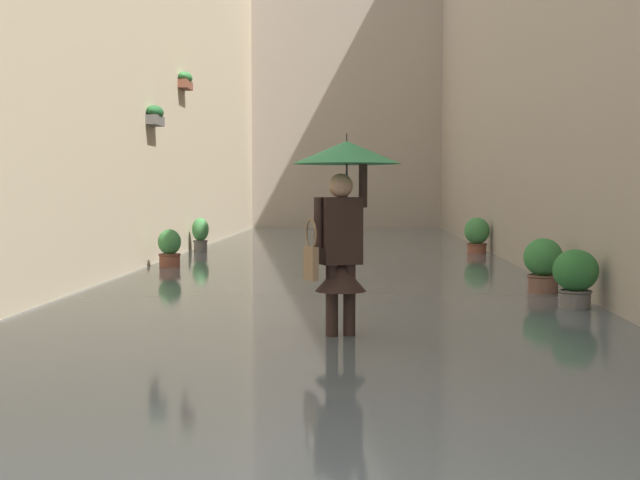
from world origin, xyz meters
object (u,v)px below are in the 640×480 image
object	(u,v)px
potted_plant_near_right	(200,236)
potted_plant_mid_left	(477,237)
potted_plant_near_left	(543,268)
person_wading	(344,197)
potted_plant_far_left	(575,280)
potted_plant_far_right	(170,251)

from	to	relation	value
potted_plant_near_right	potted_plant_mid_left	distance (m)	6.22
potted_plant_near_right	potted_plant_near_left	world-z (taller)	potted_plant_near_right
potted_plant_near_right	potted_plant_near_left	xyz separation A→B (m)	(-6.14, 7.81, 0.00)
person_wading	potted_plant_near_left	bearing A→B (deg)	-125.96
potted_plant_near_right	potted_plant_near_left	bearing A→B (deg)	128.16
person_wading	potted_plant_near_right	bearing A→B (deg)	-73.17
potted_plant_far_left	potted_plant_near_left	distance (m)	1.62
potted_plant_near_right	potted_plant_far_right	xyz separation A→B (m)	(-0.16, 4.04, -0.06)
potted_plant_mid_left	potted_plant_far_right	world-z (taller)	potted_plant_mid_left
person_wading	potted_plant_mid_left	world-z (taller)	person_wading
potted_plant_far_right	potted_plant_far_left	size ratio (longest dim) A/B	0.97
potted_plant_near_right	potted_plant_near_left	distance (m)	9.93
potted_plant_mid_left	potted_plant_near_left	world-z (taller)	potted_plant_mid_left
person_wading	potted_plant_near_right	size ratio (longest dim) A/B	2.29
person_wading	potted_plant_far_left	bearing A→B (deg)	-142.93
person_wading	potted_plant_far_right	size ratio (longest dim) A/B	2.49
potted_plant_far_left	person_wading	bearing A→B (deg)	37.07
person_wading	potted_plant_mid_left	xyz separation A→B (m)	(-2.73, -11.10, -0.98)
potted_plant_far_right	potted_plant_far_left	bearing A→B (deg)	138.14
potted_plant_far_left	potted_plant_near_left	xyz separation A→B (m)	(0.05, -1.62, -0.00)
potted_plant_far_left	potted_plant_near_left	size ratio (longest dim) A/B	0.96
potted_plant_near_right	potted_plant_mid_left	size ratio (longest dim) A/B	0.97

